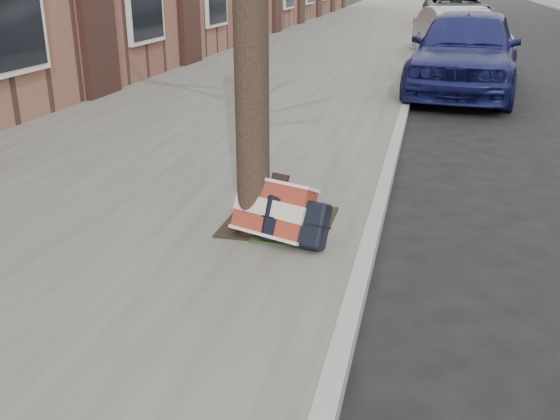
% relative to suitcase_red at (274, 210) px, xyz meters
% --- Properties ---
extents(near_sidewalk, '(5.00, 70.00, 0.12)m').
position_rel_suitcase_red_xyz_m(near_sidewalk, '(-1.73, 14.11, -0.29)').
color(near_sidewalk, slate).
rests_on(near_sidewalk, ground).
extents(dirt_patch, '(0.85, 0.85, 0.02)m').
position_rel_suitcase_red_xyz_m(dirt_patch, '(-0.03, 0.31, -0.22)').
color(dirt_patch, black).
rests_on(dirt_patch, near_sidewalk).
extents(suitcase_red, '(0.67, 0.52, 0.46)m').
position_rel_suitcase_red_xyz_m(suitcase_red, '(0.00, 0.00, 0.00)').
color(suitcase_red, maroon).
rests_on(suitcase_red, near_sidewalk).
extents(suitcase_navy, '(0.54, 0.39, 0.38)m').
position_rel_suitcase_red_xyz_m(suitcase_navy, '(0.19, -0.09, -0.04)').
color(suitcase_navy, black).
rests_on(suitcase_navy, near_sidewalk).
extents(car_near_front, '(2.19, 4.52, 1.49)m').
position_rel_suitcase_red_xyz_m(car_near_front, '(1.62, 7.35, 0.39)').
color(car_near_front, '#151951').
rests_on(car_near_front, ground).
extents(car_near_mid, '(2.32, 4.03, 1.25)m').
position_rel_suitcase_red_xyz_m(car_near_mid, '(1.61, 11.62, 0.28)').
color(car_near_mid, '#9DA0A5').
rests_on(car_near_mid, ground).
extents(car_near_back, '(2.70, 5.16, 1.39)m').
position_rel_suitcase_red_xyz_m(car_near_back, '(1.77, 21.24, 0.34)').
color(car_near_back, '#3D3D42').
rests_on(car_near_back, ground).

